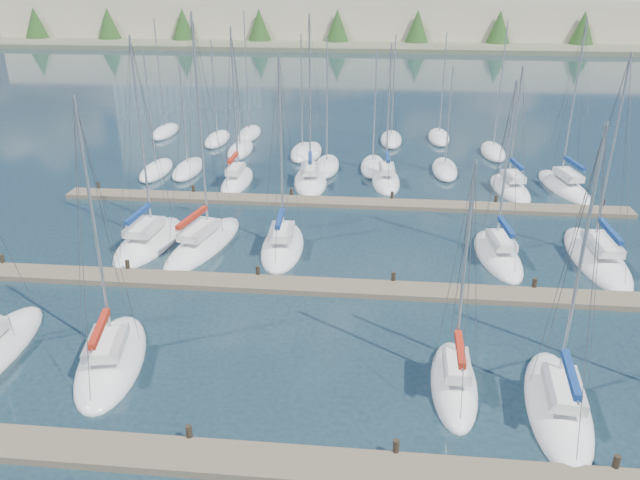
# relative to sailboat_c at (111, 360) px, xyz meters

# --- Properties ---
(ground) EXTENTS (400.00, 400.00, 0.00)m
(ground) POSITION_rel_sailboat_c_xyz_m (9.23, 52.23, -0.18)
(ground) COLOR #1F343F
(ground) RESTS_ON ground
(dock_near) EXTENTS (44.00, 1.93, 1.10)m
(dock_near) POSITION_rel_sailboat_c_xyz_m (9.23, -5.76, -0.03)
(dock_near) COLOR #6B5E4C
(dock_near) RESTS_ON ground
(dock_mid) EXTENTS (44.00, 1.93, 1.10)m
(dock_mid) POSITION_rel_sailboat_c_xyz_m (9.23, 8.24, -0.03)
(dock_mid) COLOR #6B5E4C
(dock_mid) RESTS_ON ground
(dock_far) EXTENTS (44.00, 1.93, 1.10)m
(dock_far) POSITION_rel_sailboat_c_xyz_m (9.23, 22.24, -0.03)
(dock_far) COLOR #6B5E4C
(dock_far) RESTS_ON ground
(sailboat_c) EXTENTS (4.42, 8.28, 13.16)m
(sailboat_c) POSITION_rel_sailboat_c_xyz_m (0.00, 0.00, 0.00)
(sailboat_c) COLOR white
(sailboat_c) RESTS_ON ground
(sailboat_o) EXTENTS (3.63, 7.97, 14.45)m
(sailboat_o) POSITION_rel_sailboat_c_xyz_m (6.29, 27.20, 0.01)
(sailboat_o) COLOR white
(sailboat_o) RESTS_ON ground
(sailboat_r) EXTENTS (4.03, 9.03, 14.21)m
(sailboat_r) POSITION_rel_sailboat_c_xyz_m (27.56, 27.82, 0.01)
(sailboat_r) COLOR white
(sailboat_r) RESTS_ON ground
(sailboat_l) EXTENTS (3.21, 7.87, 11.80)m
(sailboat_l) POSITION_rel_sailboat_c_xyz_m (19.92, 13.60, -0.00)
(sailboat_l) COLOR white
(sailboat_l) RESTS_ON ground
(sailboat_m) EXTENTS (3.21, 9.84, 13.41)m
(sailboat_m) POSITION_rel_sailboat_c_xyz_m (26.09, 13.83, -0.01)
(sailboat_m) COLOR white
(sailboat_m) RESTS_ON ground
(sailboat_i) EXTENTS (4.62, 9.93, 15.43)m
(sailboat_i) POSITION_rel_sailboat_c_xyz_m (0.72, 13.42, 0.01)
(sailboat_i) COLOR white
(sailboat_i) RESTS_ON ground
(sailboat_h) EXTENTS (3.84, 8.64, 14.07)m
(sailboat_h) POSITION_rel_sailboat_c_xyz_m (-3.06, 13.49, -0.00)
(sailboat_h) COLOR white
(sailboat_h) RESTS_ON ground
(sailboat_q) EXTENTS (3.50, 7.51, 10.74)m
(sailboat_q) POSITION_rel_sailboat_c_xyz_m (22.99, 26.87, -0.00)
(sailboat_q) COLOR white
(sailboat_q) RESTS_ON ground
(sailboat_j) EXTENTS (3.07, 7.88, 13.13)m
(sailboat_j) POSITION_rel_sailboat_c_xyz_m (6.01, 13.57, 0.00)
(sailboat_j) COLOR white
(sailboat_j) RESTS_ON ground
(sailboat_e) EXTENTS (3.31, 8.24, 12.87)m
(sailboat_e) POSITION_rel_sailboat_c_xyz_m (20.06, -1.32, 0.00)
(sailboat_e) COLOR white
(sailboat_e) RESTS_ON ground
(sailboat_p) EXTENTS (2.72, 7.17, 12.22)m
(sailboat_p) POSITION_rel_sailboat_c_xyz_m (12.74, 27.93, 0.01)
(sailboat_p) COLOR white
(sailboat_p) RESTS_ON ground
(sailboat_n) EXTENTS (2.32, 7.41, 13.47)m
(sailboat_n) POSITION_rel_sailboat_c_xyz_m (0.05, 26.50, 0.02)
(sailboat_n) COLOR white
(sailboat_n) RESTS_ON ground
(sailboat_d) EXTENTS (2.21, 6.56, 11.04)m
(sailboat_d) POSITION_rel_sailboat_c_xyz_m (15.85, -0.20, 0.01)
(sailboat_d) COLOR white
(sailboat_d) RESTS_ON ground
(distant_boats) EXTENTS (36.93, 20.75, 13.30)m
(distant_boats) POSITION_rel_sailboat_c_xyz_m (4.89, 35.99, 0.11)
(distant_boats) COLOR #9EA0A5
(distant_boats) RESTS_ON ground
(shoreline) EXTENTS (400.00, 60.00, 38.00)m
(shoreline) POSITION_rel_sailboat_c_xyz_m (-4.06, 142.00, 7.26)
(shoreline) COLOR #666B51
(shoreline) RESTS_ON ground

